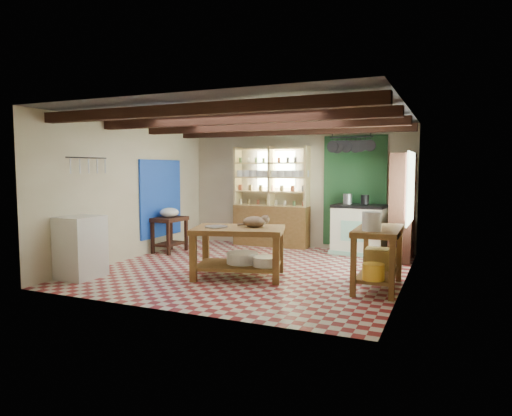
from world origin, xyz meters
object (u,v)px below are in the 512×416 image
at_px(work_table, 239,252).
at_px(white_cabinet, 81,247).
at_px(prep_table, 170,235).
at_px(stove, 359,229).
at_px(cat, 255,222).
at_px(right_counter, 378,258).

height_order(work_table, white_cabinet, white_cabinet).
distance_m(work_table, prep_table, 2.64).
bearing_deg(stove, white_cabinet, -130.28).
relative_size(prep_table, cat, 1.90).
relative_size(stove, right_counter, 0.83).
relative_size(prep_table, white_cabinet, 0.74).
distance_m(white_cabinet, cat, 2.77).
relative_size(white_cabinet, cat, 2.56).
bearing_deg(stove, work_table, -113.04).
height_order(work_table, cat, cat).
relative_size(work_table, prep_table, 1.94).
bearing_deg(right_counter, cat, 179.83).
height_order(work_table, stove, stove).
bearing_deg(white_cabinet, right_counter, 15.47).
relative_size(work_table, stove, 1.37).
bearing_deg(right_counter, stove, 104.91).
bearing_deg(cat, right_counter, -24.57).
bearing_deg(cat, prep_table, 126.97).
height_order(prep_table, white_cabinet, white_cabinet).
height_order(stove, white_cabinet, stove).
distance_m(prep_table, cat, 2.83).
distance_m(stove, prep_table, 3.87).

